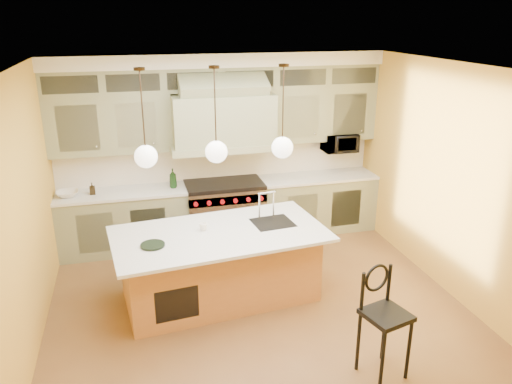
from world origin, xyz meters
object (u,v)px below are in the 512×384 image
object	(u,v)px
range	(225,211)
microwave	(340,143)
kitchen_island	(220,263)
counter_stool	(384,316)

from	to	relation	value
range	microwave	size ratio (longest dim) A/B	2.21
microwave	kitchen_island	bearing A→B (deg)	-142.46
kitchen_island	counter_stool	world-z (taller)	kitchen_island
counter_stool	microwave	xyz separation A→B (m)	(1.06, 3.62, 0.79)
range	counter_stool	world-z (taller)	counter_stool
range	kitchen_island	distance (m)	1.74
counter_stool	microwave	size ratio (longest dim) A/B	2.13
range	microwave	bearing A→B (deg)	3.12
range	microwave	xyz separation A→B (m)	(1.95, 0.11, 0.96)
range	counter_stool	bearing A→B (deg)	-75.74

